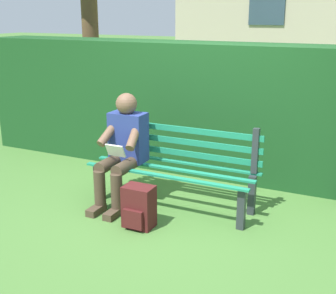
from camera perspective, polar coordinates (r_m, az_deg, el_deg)
The scene contains 5 objects.
ground at distance 4.75m, azimuth 0.52°, elevation -7.51°, with size 60.00×60.00×0.00m, color #477533.
park_bench at distance 4.66m, azimuth 0.99°, elevation -2.18°, with size 1.74×0.52×0.88m.
person_seated at distance 4.69m, azimuth -5.75°, elevation -0.01°, with size 0.44×0.73×1.15m.
hedge_backdrop at distance 5.62m, azimuth 4.96°, elevation 5.13°, with size 6.29×0.72×1.65m.
backpack at distance 4.26m, azimuth -3.71°, elevation -7.59°, with size 0.28×0.27×0.40m.
Camera 1 is at (-1.83, 3.93, 1.96)m, focal length 48.23 mm.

